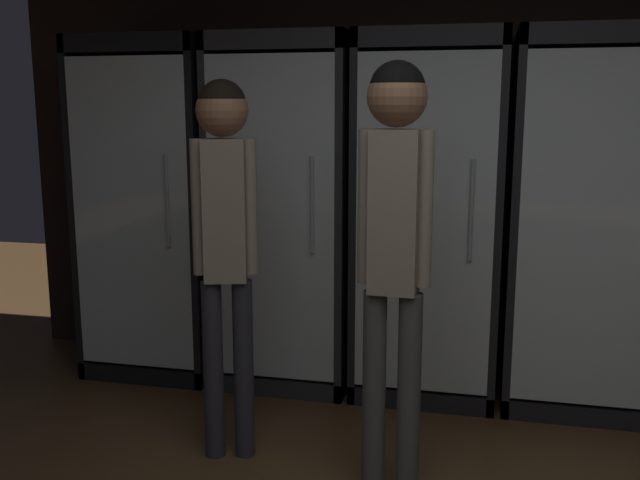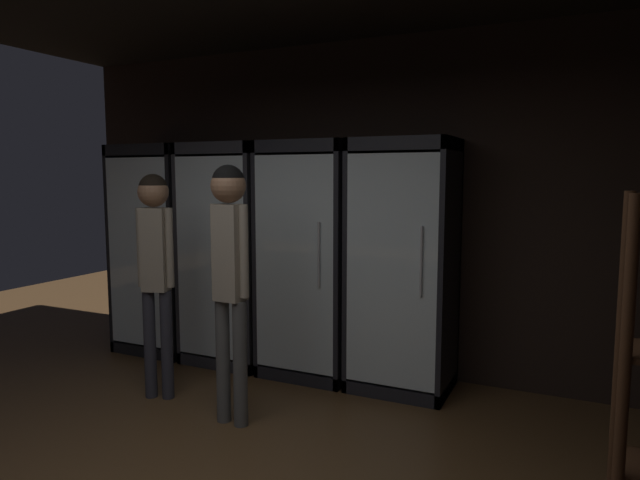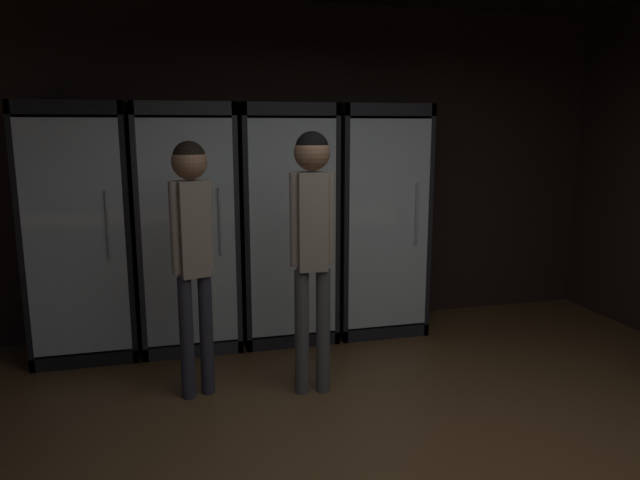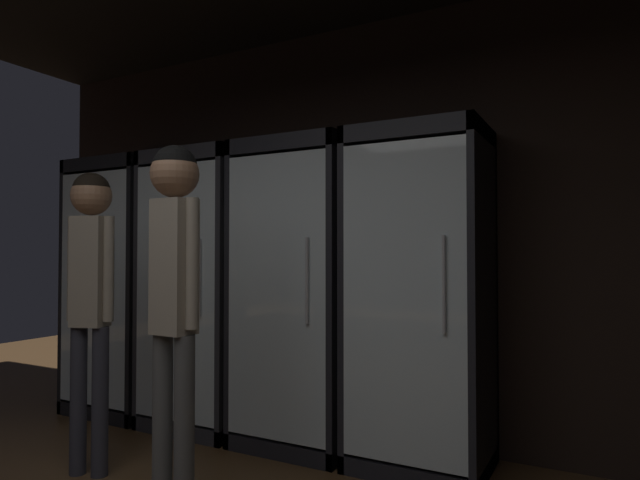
% 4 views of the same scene
% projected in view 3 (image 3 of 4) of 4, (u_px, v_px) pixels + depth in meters
% --- Properties ---
extents(wall_back, '(6.00, 0.06, 2.80)m').
position_uv_depth(wall_back, '(325.00, 169.00, 5.24)').
color(wall_back, black).
rests_on(wall_back, ground).
extents(cooler_far_left, '(0.76, 0.64, 1.95)m').
position_uv_depth(cooler_far_left, '(82.00, 234.00, 4.53)').
color(cooler_far_left, black).
rests_on(cooler_far_left, ground).
extents(cooler_left, '(0.76, 0.64, 1.95)m').
position_uv_depth(cooler_left, '(188.00, 230.00, 4.72)').
color(cooler_left, '#2B2B30').
rests_on(cooler_left, ground).
extents(cooler_center, '(0.76, 0.64, 1.95)m').
position_uv_depth(cooler_center, '(285.00, 225.00, 4.92)').
color(cooler_center, black).
rests_on(cooler_center, ground).
extents(cooler_right, '(0.76, 0.64, 1.95)m').
position_uv_depth(cooler_right, '(375.00, 222.00, 5.12)').
color(cooler_right, black).
rests_on(cooler_right, ground).
extents(shopper_near, '(0.27, 0.22, 1.69)m').
position_uv_depth(shopper_near, '(192.00, 232.00, 3.73)').
color(shopper_near, '#2D2D38').
rests_on(shopper_near, ground).
extents(shopper_far, '(0.29, 0.23, 1.75)m').
position_uv_depth(shopper_far, '(312.00, 226.00, 3.78)').
color(shopper_far, '#4C4C4C').
rests_on(shopper_far, ground).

